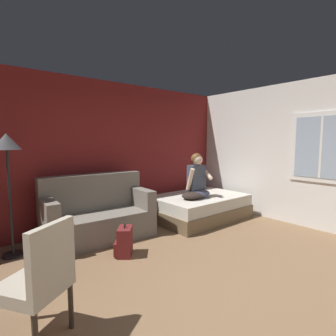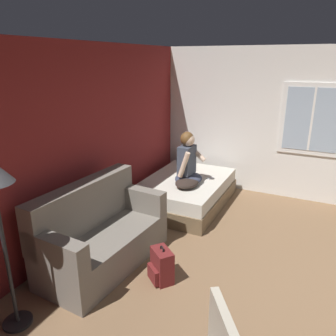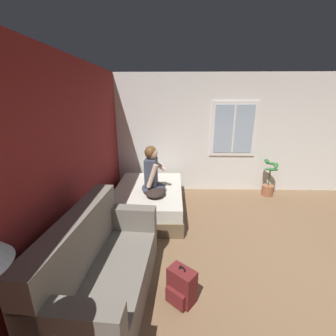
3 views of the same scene
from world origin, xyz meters
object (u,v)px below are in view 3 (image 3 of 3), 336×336
Objects in this scene: couch at (102,270)px; backpack at (181,286)px; throw_pillow at (155,192)px; potted_plant at (269,183)px; cell_phone at (168,184)px; bed at (149,200)px; person_seated at (152,174)px.

couch reaches higher than backpack.
couch is 1.82m from throw_pillow.
potted_plant is (2.91, -2.09, 0.11)m from backpack.
couch is at bearing -83.43° from cell_phone.
cell_phone is at bearing -15.84° from couch.
couch is (-2.09, 0.28, 0.16)m from bed.
person_seated is 1.82× the size of throw_pillow.
potted_plant is at bearing -35.75° from backpack.
potted_plant is (1.15, -2.51, -0.25)m from throw_pillow.
couch is at bearing 165.94° from throw_pillow.
backpack is at bearing -62.40° from cell_phone.
potted_plant reaches higher than throw_pillow.
throw_pillow is at bearing -14.06° from couch.
backpack is at bearing 144.25° from potted_plant.
backpack is 2.33m from cell_phone.
couch reaches higher than cell_phone.
bed is at bearing 26.14° from throw_pillow.
couch is at bearing 168.95° from person_seated.
potted_plant is at bearing -69.17° from person_seated.
couch is 12.15× the size of cell_phone.
person_seated reaches higher than throw_pillow.
couch is 0.88m from backpack.
person_seated is 6.08× the size of cell_phone.
bed is 2.24× the size of potted_plant.
backpack is 3.18× the size of cell_phone.
throw_pillow reaches higher than cell_phone.
potted_plant is at bearing -73.02° from bed.
potted_plant reaches higher than cell_phone.
throw_pillow is at bearing 114.61° from potted_plant.
bed is 3.97× the size of throw_pillow.
couch is 2.00× the size of person_seated.
couch reaches higher than bed.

